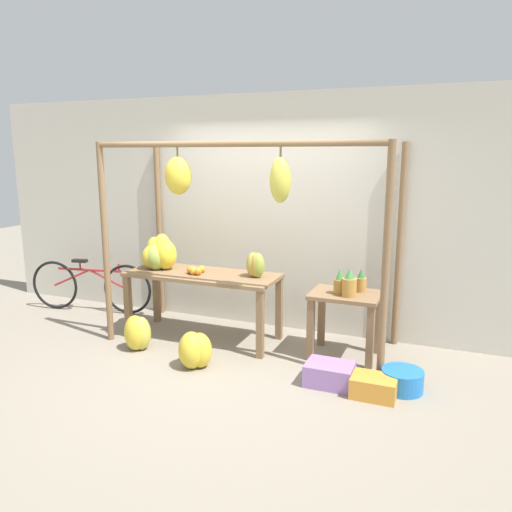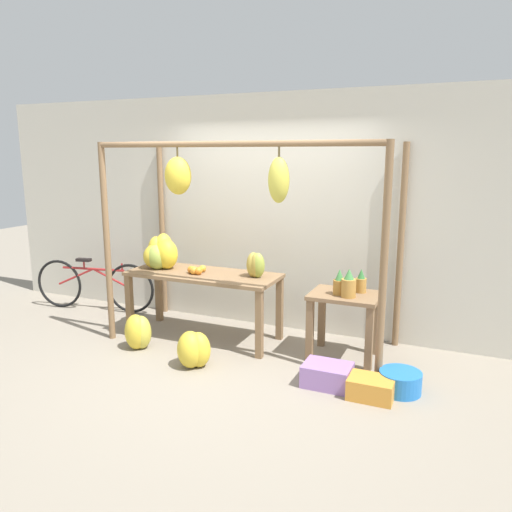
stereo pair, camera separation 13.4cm
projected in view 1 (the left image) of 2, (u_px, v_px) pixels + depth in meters
name	position (u px, v px, depth m)	size (l,w,h in m)	color
ground_plane	(220.00, 369.00, 4.98)	(20.00, 20.00, 0.00)	gray
shop_wall_back	(271.00, 213.00, 6.00)	(8.00, 0.08, 2.80)	beige
stall_awning	(233.00, 207.00, 5.14)	(3.12, 1.25, 2.23)	brown
display_table_main	(203.00, 282.00, 5.68)	(1.74, 0.69, 0.77)	brown
display_table_side	(345.00, 309.00, 5.19)	(0.71, 0.54, 0.69)	brown
banana_pile_on_table	(159.00, 254.00, 5.85)	(0.47, 0.43, 0.41)	yellow
orange_pile	(196.00, 270.00, 5.61)	(0.20, 0.22, 0.09)	orange
pineapple_cluster	(349.00, 283.00, 5.07)	(0.30, 0.35, 0.29)	#B27F38
banana_pile_ground_left	(138.00, 333.00, 5.43)	(0.37, 0.35, 0.39)	gold
banana_pile_ground_right	(195.00, 350.00, 5.00)	(0.42, 0.46, 0.38)	gold
fruit_crate_white	(330.00, 374.00, 4.62)	(0.44, 0.32, 0.21)	#9970B7
blue_bucket	(402.00, 380.00, 4.51)	(0.38, 0.38, 0.19)	blue
parked_bicycle	(90.00, 286.00, 6.72)	(1.73, 0.34, 0.72)	black
papaya_pile	(255.00, 265.00, 5.46)	(0.25, 0.25, 0.28)	#93A33D
fruit_crate_purple	(374.00, 387.00, 4.40)	(0.39, 0.29, 0.18)	orange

